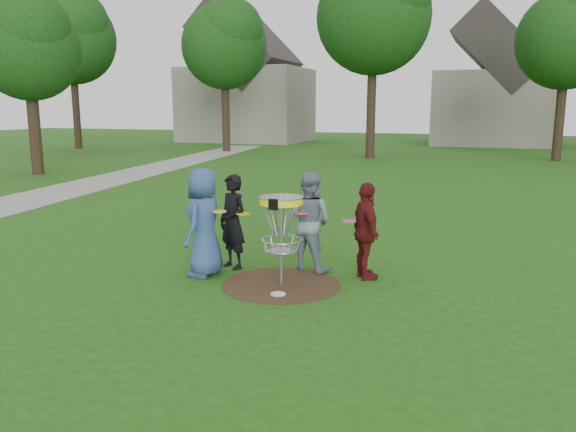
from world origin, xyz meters
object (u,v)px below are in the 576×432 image
(player_black, at_px, (233,222))
(disc_golf_basket, at_px, (281,218))
(player_grey, at_px, (309,221))
(player_blue, at_px, (204,222))
(player_maroon, at_px, (366,231))

(player_black, relative_size, disc_golf_basket, 1.13)
(player_black, bearing_deg, player_grey, 41.44)
(player_blue, height_order, player_grey, player_blue)
(player_grey, relative_size, disc_golf_basket, 1.17)
(player_black, distance_m, disc_golf_basket, 1.25)
(player_blue, xyz_separation_m, player_grey, (1.47, 0.84, -0.05))
(player_grey, relative_size, player_maroon, 1.07)
(player_black, xyz_separation_m, player_maroon, (2.19, 0.15, -0.02))
(disc_golf_basket, bearing_deg, player_maroon, 33.55)
(player_grey, height_order, player_maroon, player_grey)
(player_maroon, relative_size, disc_golf_basket, 1.09)
(player_blue, bearing_deg, player_maroon, 105.72)
(player_blue, bearing_deg, disc_golf_basket, 87.15)
(player_grey, bearing_deg, disc_golf_basket, 93.79)
(player_grey, distance_m, player_maroon, 0.99)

